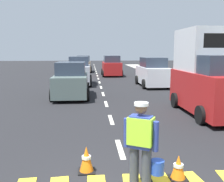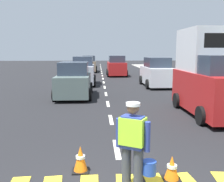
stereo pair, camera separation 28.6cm
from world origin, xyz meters
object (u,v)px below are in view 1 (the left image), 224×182
object	(u,v)px
delivery_truck	(209,75)
car_oncoming_lead	(71,81)
traffic_cone_near	(178,167)
car_oncoming_third	(84,64)
lane_direction_sign	(223,56)
car_oncoming_second	(79,72)
road_worker	(142,142)
traffic_cone_far	(86,159)
car_parked_far	(152,73)
car_outgoing_far	(112,67)

from	to	relation	value
delivery_truck	car_oncoming_lead	world-z (taller)	delivery_truck
traffic_cone_near	car_oncoming_third	size ratio (longest dim) A/B	0.12
lane_direction_sign	car_oncoming_second	distance (m)	12.67
road_worker	car_oncoming_second	size ratio (longest dim) A/B	0.43
traffic_cone_far	car_oncoming_lead	xyz separation A→B (m)	(-0.97, 9.42, 0.64)
lane_direction_sign	car_oncoming_lead	world-z (taller)	lane_direction_sign
delivery_truck	car_oncoming_third	world-z (taller)	delivery_truck
delivery_truck	car_parked_far	xyz separation A→B (m)	(-0.28, 8.55, -0.62)
road_worker	car_oncoming_second	world-z (taller)	car_oncoming_second
delivery_truck	car_parked_far	distance (m)	8.57
delivery_truck	car_oncoming_third	xyz separation A→B (m)	(-5.69, 22.57, -0.66)
car_outgoing_far	road_worker	bearing A→B (deg)	-93.34
car_oncoming_third	car_parked_far	xyz separation A→B (m)	(5.41, -14.02, 0.04)
lane_direction_sign	car_oncoming_lead	size ratio (longest dim) A/B	0.78
car_oncoming_second	car_oncoming_lead	size ratio (longest dim) A/B	0.95
car_oncoming_third	car_outgoing_far	size ratio (longest dim) A/B	1.11
delivery_truck	car_oncoming_lead	distance (m)	7.44
road_worker	car_oncoming_second	distance (m)	15.75
car_oncoming_third	traffic_cone_near	bearing A→B (deg)	-84.79
traffic_cone_near	car_oncoming_lead	bearing A→B (deg)	105.95
delivery_truck	car_oncoming_third	distance (m)	23.28
delivery_truck	car_oncoming_second	bearing A→B (deg)	120.15
car_oncoming_third	road_worker	bearing A→B (deg)	-86.50
lane_direction_sign	car_oncoming_lead	xyz separation A→B (m)	(-5.76, 5.89, -1.48)
traffic_cone_far	car_parked_far	xyz separation A→B (m)	(4.71, 13.56, 0.71)
car_outgoing_far	car_parked_far	world-z (taller)	same
delivery_truck	car_outgoing_far	size ratio (longest dim) A/B	1.18
car_oncoming_lead	car_oncoming_third	bearing A→B (deg)	89.14
traffic_cone_near	car_parked_far	distance (m)	14.35
delivery_truck	car_oncoming_second	size ratio (longest dim) A/B	1.18
car_oncoming_second	lane_direction_sign	bearing A→B (deg)	-64.01
traffic_cone_near	car_outgoing_far	xyz separation A→B (m)	(0.51, 22.48, 0.74)
car_oncoming_second	road_worker	bearing A→B (deg)	-83.55
road_worker	traffic_cone_far	xyz separation A→B (m)	(-1.04, 0.79, -0.65)
car_oncoming_third	car_outgoing_far	xyz separation A→B (m)	(3.07, -5.59, 0.04)
lane_direction_sign	car_oncoming_third	world-z (taller)	lane_direction_sign
lane_direction_sign	traffic_cone_near	world-z (taller)	lane_direction_sign
car_outgoing_far	car_oncoming_second	size ratio (longest dim) A/B	1.00
traffic_cone_near	car_oncoming_second	distance (m)	15.58
traffic_cone_near	car_parked_far	bearing A→B (deg)	78.54
car_oncoming_second	car_oncoming_lead	xyz separation A→B (m)	(-0.24, -5.44, -0.09)
traffic_cone_near	traffic_cone_far	distance (m)	1.92
delivery_truck	road_worker	bearing A→B (deg)	-124.24
road_worker	car_oncoming_lead	bearing A→B (deg)	101.13
delivery_truck	car_oncoming_lead	xyz separation A→B (m)	(-5.96, 4.41, -0.69)
car_oncoming_second	car_oncoming_lead	bearing A→B (deg)	-92.53
traffic_cone_far	car_oncoming_second	size ratio (longest dim) A/B	0.15
traffic_cone_far	car_oncoming_third	world-z (taller)	car_oncoming_third
car_outgoing_far	car_oncoming_second	xyz separation A→B (m)	(-3.10, -7.14, 0.02)
lane_direction_sign	car_oncoming_lead	distance (m)	8.37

